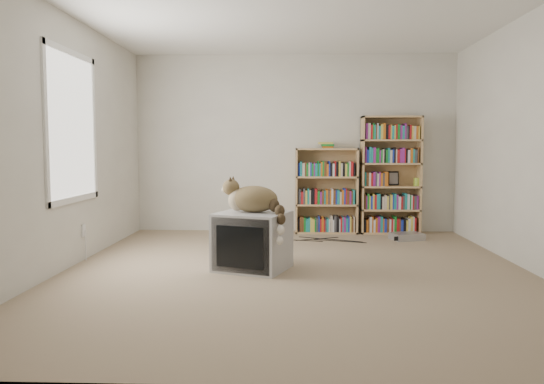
{
  "coord_description": "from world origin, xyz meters",
  "views": [
    {
      "loc": [
        -0.04,
        -5.05,
        1.18
      ],
      "look_at": [
        -0.27,
        1.0,
        0.68
      ],
      "focal_mm": 35.0,
      "sensor_mm": 36.0,
      "label": 1
    }
  ],
  "objects_px": {
    "crt_tv": "(253,241)",
    "cat": "(257,203)",
    "bookcase_tall": "(390,177)",
    "bookcase_short": "(326,194)",
    "dvd_player": "(407,236)"
  },
  "relations": [
    {
      "from": "dvd_player",
      "to": "crt_tv",
      "type": "bearing_deg",
      "value": -155.39
    },
    {
      "from": "bookcase_short",
      "to": "dvd_player",
      "type": "height_order",
      "value": "bookcase_short"
    },
    {
      "from": "crt_tv",
      "to": "cat",
      "type": "relative_size",
      "value": 1.18
    },
    {
      "from": "cat",
      "to": "crt_tv",
      "type": "bearing_deg",
      "value": 162.87
    },
    {
      "from": "bookcase_tall",
      "to": "dvd_player",
      "type": "height_order",
      "value": "bookcase_tall"
    },
    {
      "from": "crt_tv",
      "to": "bookcase_short",
      "type": "bearing_deg",
      "value": 89.13
    },
    {
      "from": "bookcase_short",
      "to": "dvd_player",
      "type": "bearing_deg",
      "value": -28.97
    },
    {
      "from": "cat",
      "to": "bookcase_short",
      "type": "bearing_deg",
      "value": 80.82
    },
    {
      "from": "cat",
      "to": "dvd_player",
      "type": "relative_size",
      "value": 1.77
    },
    {
      "from": "bookcase_tall",
      "to": "bookcase_short",
      "type": "bearing_deg",
      "value": 179.84
    },
    {
      "from": "crt_tv",
      "to": "cat",
      "type": "bearing_deg",
      "value": -7.6
    },
    {
      "from": "cat",
      "to": "bookcase_tall",
      "type": "distance_m",
      "value": 2.88
    },
    {
      "from": "dvd_player",
      "to": "bookcase_tall",
      "type": "bearing_deg",
      "value": 84.44
    },
    {
      "from": "crt_tv",
      "to": "bookcase_tall",
      "type": "distance_m",
      "value": 2.93
    },
    {
      "from": "bookcase_tall",
      "to": "dvd_player",
      "type": "relative_size",
      "value": 4.2
    }
  ]
}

